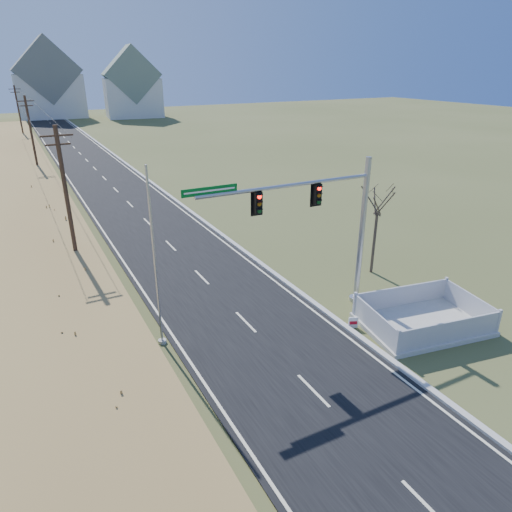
{
  "coord_description": "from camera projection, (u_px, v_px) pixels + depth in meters",
  "views": [
    {
      "loc": [
        -9.01,
        -13.96,
        12.18
      ],
      "look_at": [
        0.8,
        4.4,
        3.4
      ],
      "focal_mm": 32.0,
      "sensor_mm": 36.0,
      "label": 1
    }
  ],
  "objects": [
    {
      "name": "open_sign",
      "position": [
        353.0,
        323.0,
        22.67
      ],
      "size": [
        0.46,
        0.24,
        0.6
      ],
      "rotation": [
        0.0,
        0.0,
        -0.42
      ],
      "color": "white",
      "rests_on": "ground"
    },
    {
      "name": "utility_pole_mid",
      "position": [
        32.0,
        135.0,
        51.91
      ],
      "size": [
        1.8,
        0.26,
        9.0
      ],
      "color": "#422D1E",
      "rests_on": "ground"
    },
    {
      "name": "curb",
      "position": [
        121.0,
        160.0,
        62.39
      ],
      "size": [
        0.3,
        180.0,
        0.18
      ],
      "primitive_type": "cube",
      "color": "#B2AFA8",
      "rests_on": "ground"
    },
    {
      "name": "road",
      "position": [
        89.0,
        163.0,
        60.61
      ],
      "size": [
        8.0,
        180.0,
        0.06
      ],
      "primitive_type": "cube",
      "color": "black",
      "rests_on": "ground"
    },
    {
      "name": "utility_pole_near",
      "position": [
        67.0,
        199.0,
        27.54
      ],
      "size": [
        1.8,
        0.26,
        9.0
      ],
      "color": "#422D1E",
      "rests_on": "ground"
    },
    {
      "name": "condo_ne",
      "position": [
        132.0,
        88.0,
        110.53
      ],
      "size": [
        14.12,
        10.51,
        16.52
      ],
      "rotation": [
        0.0,
        0.0,
        -0.1
      ],
      "color": "silver",
      "rests_on": "ground"
    },
    {
      "name": "condo_n",
      "position": [
        48.0,
        85.0,
        108.91
      ],
      "size": [
        15.27,
        10.2,
        18.54
      ],
      "color": "silver",
      "rests_on": "ground"
    },
    {
      "name": "bare_tree",
      "position": [
        379.0,
        198.0,
        27.08
      ],
      "size": [
        2.26,
        2.26,
        5.99
      ],
      "color": "#4C3F33",
      "rests_on": "ground"
    },
    {
      "name": "fence_enclosure",
      "position": [
        422.0,
        322.0,
        22.85
      ],
      "size": [
        6.51,
        4.98,
        1.35
      ],
      "rotation": [
        0.0,
        0.0,
        -0.17
      ],
      "color": "#B7B5AD",
      "rests_on": "ground"
    },
    {
      "name": "utility_pole_far",
      "position": [
        19.0,
        113.0,
        76.29
      ],
      "size": [
        1.8,
        0.26,
        9.0
      ],
      "color": "#422D1E",
      "rests_on": "ground"
    },
    {
      "name": "traffic_signal_mast",
      "position": [
        333.0,
        223.0,
        22.79
      ],
      "size": [
        10.03,
        0.68,
        7.98
      ],
      "rotation": [
        0.0,
        0.0,
        -0.01
      ],
      "color": "#9EA0A5",
      "rests_on": "ground"
    },
    {
      "name": "ground",
      "position": [
        287.0,
        365.0,
        19.99
      ],
      "size": [
        260.0,
        260.0,
        0.0
      ],
      "primitive_type": "plane",
      "color": "#494E25",
      "rests_on": "ground"
    },
    {
      "name": "flagpole",
      "position": [
        156.0,
        279.0,
        20.27
      ],
      "size": [
        0.38,
        0.38,
        8.46
      ],
      "color": "#B7B5AD",
      "rests_on": "ground"
    }
  ]
}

